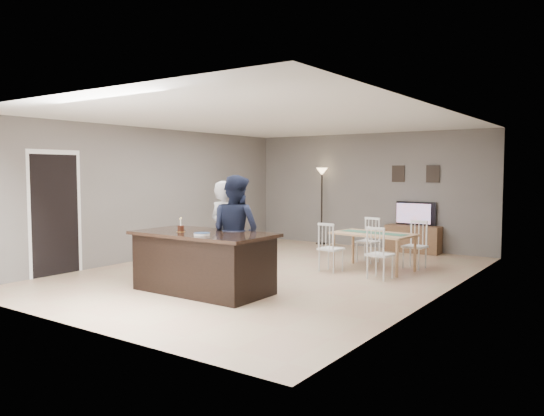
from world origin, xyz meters
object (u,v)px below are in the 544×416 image
Objects in this scene: birthday_cake at (181,228)px; plate_stack at (202,234)px; tv_console at (413,239)px; dining_table at (374,239)px; television at (415,214)px; man at (236,231)px; woman at (225,233)px; floor_lamp at (322,185)px; kitchen_island at (203,262)px.

plate_stack is at bearing -15.41° from birthday_cake.
dining_table is (0.15, -2.47, 0.26)m from tv_console.
television is 0.52× the size of man.
tv_console is at bearing -97.28° from man.
television is at bearing -96.53° from woman.
woman reaches higher than plate_stack.
plate_stack reaches higher than dining_table.
birthday_cake reaches higher than tv_console.
tv_console is at bearing 80.78° from plate_stack.
woman is at bearing -77.55° from floor_lamp.
plate_stack is 3.60m from dining_table.
birthday_cake is at bearing 164.59° from plate_stack.
floor_lamp reaches higher than man.
man is (0.18, 0.55, 0.42)m from kitchen_island.
woman is 0.76m from birthday_cake.
floor_lamp reaches higher than dining_table.
floor_lamp reaches higher than television.
kitchen_island is 2.35× the size of television.
man reaches higher than tv_console.
floor_lamp is (-0.83, 5.73, 0.52)m from birthday_cake.
man is at bearing -75.21° from floor_lamp.
birthday_cake reaches higher than plate_stack.
woman is 2.92m from dining_table.
woman is 0.88× the size of floor_lamp.
man is 0.86m from birthday_cake.
dining_table is at bearing -44.79° from floor_lamp.
floor_lamp is at bearing 103.35° from plate_stack.
floor_lamp is at bearing 98.20° from birthday_cake.
man reaches higher than plate_stack.
television is 0.55× the size of woman.
birthday_cake is at bearing -104.95° from tv_console.
floor_lamp is (-2.35, -0.05, 0.60)m from television.
floor_lamp is (-1.15, 5.59, 1.01)m from kitchen_island.
dining_table is at bearing 62.66° from birthday_cake.
birthday_cake is (-1.52, -5.78, 0.09)m from television.
dining_table is at bearing 66.45° from kitchen_island.
dining_table is (1.35, 3.10, 0.11)m from kitchen_island.
tv_console is 0.68× the size of dining_table.
television is at bearing 99.69° from dining_table.
plate_stack is (0.25, -0.30, 0.46)m from kitchen_island.
television reaches higher than kitchen_island.
man is 7.40× the size of plate_stack.
floor_lamp is at bearing 141.45° from dining_table.
kitchen_island is 3.39m from dining_table.
birthday_cake is (-0.29, -0.69, 0.12)m from woman.
tv_console is 0.72× the size of woman.
television is 5.24m from woman.
floor_lamp reaches higher than birthday_cake.
man reaches higher than dining_table.
kitchen_island is 0.60m from plate_stack.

